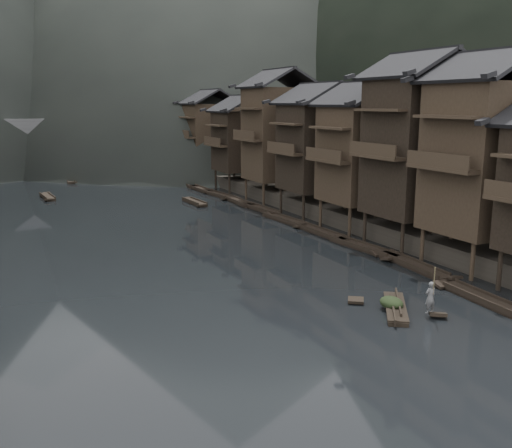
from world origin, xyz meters
TOP-DOWN VIEW (x-y plane):
  - water at (0.00, 0.00)m, footprint 300.00×300.00m
  - right_bank at (35.00, 40.00)m, footprint 40.00×200.00m
  - stilt_houses at (17.28, 18.90)m, footprint 9.00×67.60m
  - moored_sampans at (12.26, 26.61)m, footprint 2.86×74.14m
  - midriver_boats at (0.65, 52.96)m, footprint 16.46×49.75m
  - stone_bridge at (-0.00, 72.00)m, footprint 40.00×6.00m
  - hero_sampan at (6.08, -5.73)m, footprint 3.80×4.84m
  - cargo_heap at (5.94, -5.53)m, footprint 1.17×1.53m
  - boatman at (7.15, -7.24)m, footprint 0.68×0.46m
  - bamboo_pole at (7.35, -7.24)m, footprint 1.42×1.51m

SIDE VIEW (x-z plane):
  - water at x=0.00m, z-range 0.00..0.00m
  - midriver_boats at x=0.65m, z-range -0.02..0.43m
  - hero_sampan at x=6.08m, z-range -0.02..0.42m
  - moored_sampans at x=12.26m, z-range -0.03..0.44m
  - cargo_heap at x=5.94m, z-range 0.44..1.14m
  - right_bank at x=35.00m, z-range 0.00..1.80m
  - boatman at x=7.15m, z-range 0.44..2.25m
  - bamboo_pole at x=7.35m, z-range 2.25..5.80m
  - stone_bridge at x=0.00m, z-range 0.61..9.61m
  - stilt_houses at x=17.28m, z-range 1.01..16.72m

